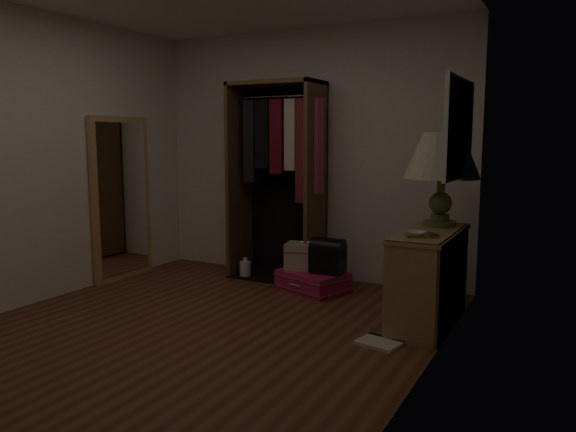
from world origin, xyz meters
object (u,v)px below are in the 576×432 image
at_px(table_lamp, 442,158).
at_px(console_bookshelf, 430,275).
at_px(open_wardrobe, 281,163).
at_px(floor_mirror, 121,198).
at_px(pink_suitcase, 313,281).
at_px(train_case, 305,256).
at_px(black_bag, 328,255).
at_px(white_jug, 245,269).

bearing_deg(table_lamp, console_bookshelf, -90.95).
relative_size(open_wardrobe, floor_mirror, 1.21).
bearing_deg(console_bookshelf, open_wardrobe, 157.42).
bearing_deg(table_lamp, pink_suitcase, 174.43).
height_order(pink_suitcase, train_case, train_case).
xyz_separation_m(pink_suitcase, table_lamp, (1.22, -0.12, 1.22)).
height_order(black_bag, white_jug, black_bag).
relative_size(console_bookshelf, black_bag, 3.26).
distance_m(floor_mirror, train_case, 2.04).
xyz_separation_m(console_bookshelf, white_jug, (-2.09, 0.55, -0.30)).
bearing_deg(black_bag, train_case, 168.55).
bearing_deg(white_jug, pink_suitcase, -10.24).
bearing_deg(white_jug, table_lamp, -7.53).
distance_m(floor_mirror, table_lamp, 3.29).
xyz_separation_m(table_lamp, white_jug, (-2.10, 0.28, -1.23)).
relative_size(console_bookshelf, table_lamp, 1.43).
relative_size(pink_suitcase, train_case, 1.77).
relative_size(open_wardrobe, table_lamp, 2.62).
relative_size(floor_mirror, train_case, 3.93).
distance_m(black_bag, white_jug, 1.07).
relative_size(console_bookshelf, open_wardrobe, 0.55).
height_order(open_wardrobe, pink_suitcase, open_wardrobe).
xyz_separation_m(black_bag, table_lamp, (1.07, -0.12, 0.95)).
distance_m(open_wardrobe, table_lamp, 1.81).
distance_m(train_case, table_lamp, 1.67).
bearing_deg(open_wardrobe, console_bookshelf, -22.58).
distance_m(pink_suitcase, table_lamp, 1.73).
bearing_deg(pink_suitcase, train_case, 173.18).
bearing_deg(white_jug, floor_mirror, -152.39).
bearing_deg(train_case, pink_suitcase, -40.98).
bearing_deg(train_case, floor_mirror, -179.31).
bearing_deg(train_case, black_bag, -25.54).
height_order(console_bookshelf, black_bag, console_bookshelf).
bearing_deg(floor_mirror, black_bag, 11.61).
bearing_deg(black_bag, white_jug, 171.52).
bearing_deg(floor_mirror, pink_suitcase, 12.37).
distance_m(floor_mirror, pink_suitcase, 2.20).
height_order(floor_mirror, table_lamp, floor_mirror).
relative_size(floor_mirror, pink_suitcase, 2.22).
bearing_deg(floor_mirror, table_lamp, 5.69).
relative_size(console_bookshelf, white_jug, 5.26).
distance_m(open_wardrobe, pink_suitcase, 1.28).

